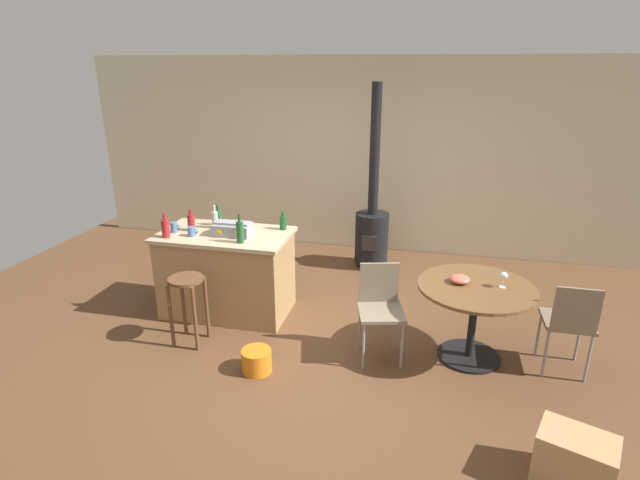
{
  "coord_description": "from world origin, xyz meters",
  "views": [
    {
      "loc": [
        1.06,
        -4.17,
        2.58
      ],
      "look_at": [
        0.05,
        0.16,
        0.99
      ],
      "focal_mm": 27.62,
      "sensor_mm": 36.0,
      "label": 1
    }
  ],
  "objects_px": {
    "wooden_stool": "(187,296)",
    "serving_bowl": "(460,279)",
    "bottle_2": "(165,228)",
    "bottle_0": "(191,222)",
    "cup_0": "(174,227)",
    "kitchen_island": "(227,273)",
    "bottle_5": "(283,222)",
    "folding_chair_far": "(380,304)",
    "folding_chair_near": "(570,320)",
    "cup_1": "(192,231)",
    "cardboard_box": "(574,461)",
    "bottle_1": "(240,232)",
    "wood_stove": "(372,225)",
    "plastic_bucket": "(257,361)",
    "dining_table": "(475,303)",
    "bottle_3": "(218,217)",
    "wine_glass": "(504,276)",
    "toolbox": "(233,229)",
    "bottle_4": "(215,219)"
  },
  "relations": [
    {
      "from": "serving_bowl",
      "to": "plastic_bucket",
      "type": "height_order",
      "value": "serving_bowl"
    },
    {
      "from": "cup_1",
      "to": "cup_0",
      "type": "bearing_deg",
      "value": 162.95
    },
    {
      "from": "bottle_3",
      "to": "bottle_5",
      "type": "bearing_deg",
      "value": 1.85
    },
    {
      "from": "bottle_0",
      "to": "bottle_1",
      "type": "relative_size",
      "value": 0.8
    },
    {
      "from": "wood_stove",
      "to": "toolbox",
      "type": "xyz_separation_m",
      "value": [
        -1.24,
        -1.68,
        0.4
      ]
    },
    {
      "from": "bottle_5",
      "to": "bottle_2",
      "type": "bearing_deg",
      "value": -154.67
    },
    {
      "from": "folding_chair_near",
      "to": "cup_0",
      "type": "relative_size",
      "value": 8.09
    },
    {
      "from": "plastic_bucket",
      "to": "wooden_stool",
      "type": "bearing_deg",
      "value": 158.11
    },
    {
      "from": "folding_chair_far",
      "to": "cardboard_box",
      "type": "height_order",
      "value": "folding_chair_far"
    },
    {
      "from": "wooden_stool",
      "to": "bottle_2",
      "type": "relative_size",
      "value": 2.66
    },
    {
      "from": "wooden_stool",
      "to": "bottle_1",
      "type": "relative_size",
      "value": 2.31
    },
    {
      "from": "bottle_1",
      "to": "cup_0",
      "type": "bearing_deg",
      "value": 169.61
    },
    {
      "from": "cup_1",
      "to": "cardboard_box",
      "type": "height_order",
      "value": "cup_1"
    },
    {
      "from": "kitchen_island",
      "to": "bottle_5",
      "type": "relative_size",
      "value": 6.88
    },
    {
      "from": "wood_stove",
      "to": "wine_glass",
      "type": "distance_m",
      "value": 2.44
    },
    {
      "from": "bottle_5",
      "to": "cup_0",
      "type": "height_order",
      "value": "bottle_5"
    },
    {
      "from": "bottle_4",
      "to": "cardboard_box",
      "type": "distance_m",
      "value": 3.86
    },
    {
      "from": "bottle_4",
      "to": "cup_1",
      "type": "height_order",
      "value": "bottle_4"
    },
    {
      "from": "bottle_2",
      "to": "plastic_bucket",
      "type": "relative_size",
      "value": 0.97
    },
    {
      "from": "bottle_4",
      "to": "toolbox",
      "type": "bearing_deg",
      "value": -33.41
    },
    {
      "from": "wood_stove",
      "to": "cup_0",
      "type": "distance_m",
      "value": 2.58
    },
    {
      "from": "wine_glass",
      "to": "cup_1",
      "type": "bearing_deg",
      "value": 176.75
    },
    {
      "from": "dining_table",
      "to": "toolbox",
      "type": "xyz_separation_m",
      "value": [
        -2.43,
        0.31,
        0.42
      ]
    },
    {
      "from": "kitchen_island",
      "to": "wood_stove",
      "type": "height_order",
      "value": "wood_stove"
    },
    {
      "from": "bottle_4",
      "to": "cardboard_box",
      "type": "relative_size",
      "value": 0.54
    },
    {
      "from": "wooden_stool",
      "to": "serving_bowl",
      "type": "distance_m",
      "value": 2.54
    },
    {
      "from": "dining_table",
      "to": "cup_1",
      "type": "distance_m",
      "value": 2.86
    },
    {
      "from": "bottle_0",
      "to": "plastic_bucket",
      "type": "height_order",
      "value": "bottle_0"
    },
    {
      "from": "folding_chair_far",
      "to": "bottle_2",
      "type": "distance_m",
      "value": 2.3
    },
    {
      "from": "dining_table",
      "to": "wine_glass",
      "type": "height_order",
      "value": "wine_glass"
    },
    {
      "from": "kitchen_island",
      "to": "dining_table",
      "type": "bearing_deg",
      "value": -7.81
    },
    {
      "from": "bottle_0",
      "to": "wine_glass",
      "type": "height_order",
      "value": "bottle_0"
    },
    {
      "from": "bottle_5",
      "to": "serving_bowl",
      "type": "bearing_deg",
      "value": -17.6
    },
    {
      "from": "bottle_2",
      "to": "cardboard_box",
      "type": "bearing_deg",
      "value": -22.17
    },
    {
      "from": "bottle_1",
      "to": "cup_1",
      "type": "relative_size",
      "value": 2.58
    },
    {
      "from": "toolbox",
      "to": "bottle_1",
      "type": "height_order",
      "value": "bottle_1"
    },
    {
      "from": "bottle_0",
      "to": "cup_0",
      "type": "relative_size",
      "value": 2.19
    },
    {
      "from": "bottle_2",
      "to": "bottle_4",
      "type": "distance_m",
      "value": 0.54
    },
    {
      "from": "folding_chair_near",
      "to": "bottle_3",
      "type": "height_order",
      "value": "bottle_3"
    },
    {
      "from": "folding_chair_near",
      "to": "cup_1",
      "type": "height_order",
      "value": "cup_1"
    },
    {
      "from": "wooden_stool",
      "to": "cup_1",
      "type": "height_order",
      "value": "cup_1"
    },
    {
      "from": "wooden_stool",
      "to": "bottle_1",
      "type": "height_order",
      "value": "bottle_1"
    },
    {
      "from": "bottle_0",
      "to": "serving_bowl",
      "type": "height_order",
      "value": "bottle_0"
    },
    {
      "from": "bottle_4",
      "to": "wine_glass",
      "type": "relative_size",
      "value": 1.74
    },
    {
      "from": "bottle_3",
      "to": "cup_0",
      "type": "relative_size",
      "value": 2.16
    },
    {
      "from": "bottle_1",
      "to": "bottle_3",
      "type": "bearing_deg",
      "value": 133.09
    },
    {
      "from": "bottle_4",
      "to": "serving_bowl",
      "type": "relative_size",
      "value": 1.39
    },
    {
      "from": "bottle_1",
      "to": "serving_bowl",
      "type": "xyz_separation_m",
      "value": [
        2.12,
        -0.08,
        -0.26
      ]
    },
    {
      "from": "cup_0",
      "to": "cup_1",
      "type": "relative_size",
      "value": 0.94
    },
    {
      "from": "kitchen_island",
      "to": "cup_1",
      "type": "xyz_separation_m",
      "value": [
        -0.29,
        -0.16,
        0.5
      ]
    }
  ]
}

